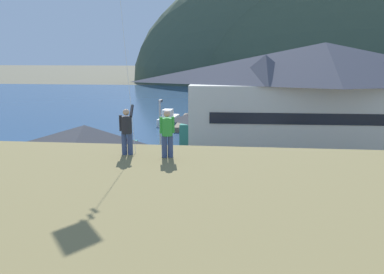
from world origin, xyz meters
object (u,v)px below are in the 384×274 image
(parked_car_lone_by_shed, at_px, (345,177))
(person_kite_flyer, at_px, (127,130))
(harbor_lodge, at_px, (322,93))
(moored_boat_outer_mooring, at_px, (215,120))
(storage_shed_waterside, at_px, (206,125))
(moored_boat_wharfside, at_px, (168,119))
(wharf_dock, at_px, (191,122))
(person_companion, at_px, (167,132))
(storage_shed_near_lot, at_px, (86,157))
(parking_light_pole, at_px, (160,130))
(parked_car_front_row_red, at_px, (44,205))
(parked_car_back_row_right, at_px, (131,210))
(parked_car_mid_row_center, at_px, (234,174))
(parked_car_front_row_end, at_px, (321,205))

(parked_car_lone_by_shed, bearing_deg, person_kite_flyer, -130.68)
(harbor_lodge, bearing_deg, moored_boat_outer_mooring, 134.62)
(storage_shed_waterside, distance_m, moored_boat_wharfside, 14.17)
(wharf_dock, relative_size, person_kite_flyer, 6.59)
(person_companion, bearing_deg, storage_shed_near_lot, 122.63)
(wharf_dock, distance_m, moored_boat_wharfside, 3.27)
(storage_shed_waterside, bearing_deg, parking_light_pole, -107.55)
(storage_shed_waterside, relative_size, parked_car_lone_by_shed, 1.36)
(storage_shed_near_lot, xyz_separation_m, parked_car_front_row_red, (-0.60, -5.50, -1.50))
(parked_car_lone_by_shed, distance_m, parking_light_pole, 15.04)
(parked_car_front_row_red, bearing_deg, parked_car_back_row_right, -2.62)
(moored_boat_wharfside, relative_size, parked_car_front_row_red, 1.41)
(storage_shed_near_lot, xyz_separation_m, wharf_dock, (4.73, 27.96, -2.21))
(harbor_lodge, relative_size, moored_boat_outer_mooring, 4.04)
(parked_car_lone_by_shed, relative_size, parking_light_pole, 0.69)
(parked_car_front_row_red, bearing_deg, parked_car_mid_row_center, 32.24)
(moored_boat_wharfside, relative_size, parked_car_front_row_end, 1.39)
(parking_light_pole, xyz_separation_m, person_kite_flyer, (2.06, -17.85, 3.52))
(harbor_lodge, height_order, wharf_dock, harbor_lodge)
(moored_boat_outer_mooring, distance_m, person_companion, 41.36)
(parked_car_mid_row_center, distance_m, parking_light_pole, 7.69)
(storage_shed_near_lot, bearing_deg, wharf_dock, 80.39)
(harbor_lodge, relative_size, person_kite_flyer, 16.05)
(storage_shed_waterside, distance_m, parked_car_front_row_red, 22.61)
(parking_light_pole, bearing_deg, parked_car_front_row_red, -115.41)
(wharf_dock, relative_size, parked_car_mid_row_center, 2.88)
(moored_boat_wharfside, relative_size, parked_car_mid_row_center, 1.40)
(moored_boat_wharfside, relative_size, parked_car_back_row_right, 1.40)
(moored_boat_wharfside, bearing_deg, moored_boat_outer_mooring, -0.14)
(harbor_lodge, bearing_deg, parked_car_mid_row_center, -122.82)
(storage_shed_near_lot, height_order, storage_shed_waterside, storage_shed_near_lot)
(storage_shed_waterside, height_order, moored_boat_outer_mooring, storage_shed_waterside)
(parked_car_front_row_end, xyz_separation_m, person_companion, (-7.80, -8.87, 6.09))
(parked_car_front_row_end, bearing_deg, moored_boat_wharfside, 114.38)
(wharf_dock, xyz_separation_m, parked_car_front_row_end, (11.25, -31.87, 0.71))
(storage_shed_waterside, distance_m, parked_car_back_row_right, 21.46)
(parked_car_front_row_red, bearing_deg, parking_light_pole, 64.59)
(parked_car_front_row_end, bearing_deg, parked_car_mid_row_center, 132.71)
(parked_car_front_row_red, bearing_deg, wharf_dock, 80.94)
(wharf_dock, bearing_deg, parked_car_lone_by_shed, -61.49)
(parking_light_pole, bearing_deg, parked_car_back_row_right, -88.60)
(person_kite_flyer, xyz_separation_m, person_companion, (1.58, -0.25, -0.02))
(harbor_lodge, xyz_separation_m, moored_boat_wharfside, (-18.60, 12.01, -5.16))
(harbor_lodge, height_order, moored_boat_outer_mooring, harbor_lodge)
(parked_car_front_row_red, bearing_deg, moored_boat_outer_mooring, 75.24)
(wharf_dock, height_order, parking_light_pole, parking_light_pole)
(parked_car_front_row_red, bearing_deg, person_companion, -39.65)
(parked_car_back_row_right, bearing_deg, parked_car_front_row_red, 177.38)
(person_kite_flyer, relative_size, person_companion, 1.07)
(harbor_lodge, bearing_deg, storage_shed_waterside, -177.21)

